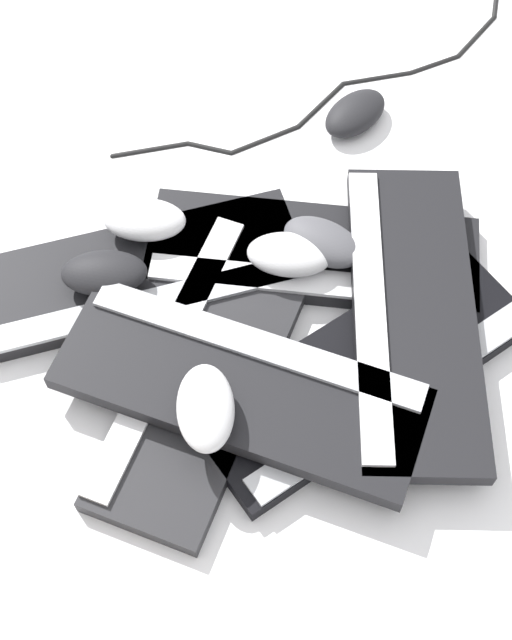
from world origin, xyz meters
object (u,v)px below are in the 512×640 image
object	(u,v)px
keyboard_3	(137,277)
keyboard_2	(312,254)
mouse_3	(289,255)
keyboard_5	(241,386)
keyboard_1	(365,373)
mouse_5	(323,242)
mouse_1	(355,113)
mouse_0	(144,220)
mouse_2	(104,273)
mouse_4	(206,408)
keyboard_0	(208,368)
keyboard_4	(411,313)

from	to	relation	value
keyboard_3	keyboard_2	bearing A→B (deg)	128.83
mouse_3	keyboard_5	bearing A→B (deg)	77.50
keyboard_1	mouse_5	xyz separation A→B (m)	(-0.12, -0.13, 0.04)
keyboard_1	keyboard_5	bearing A→B (deg)	-47.55
keyboard_5	mouse_1	xyz separation A→B (m)	(-0.48, -0.09, -0.02)
mouse_1	mouse_0	bearing A→B (deg)	-9.38
keyboard_3	mouse_3	bearing A→B (deg)	123.12
mouse_1	mouse_2	bearing A→B (deg)	-4.30
mouse_0	mouse_3	bearing A→B (deg)	-12.84
keyboard_1	mouse_1	bearing A→B (deg)	-151.32
mouse_0	mouse_5	xyz separation A→B (m)	(-0.09, 0.22, 0.00)
mouse_2	mouse_3	bearing A→B (deg)	4.88
keyboard_1	mouse_2	world-z (taller)	mouse_2
keyboard_5	mouse_4	world-z (taller)	mouse_4
keyboard_2	mouse_3	xyz separation A→B (m)	(0.04, -0.02, 0.04)
mouse_1	keyboard_0	bearing A→B (deg)	17.94
keyboard_4	mouse_3	world-z (taller)	mouse_3
keyboard_3	mouse_1	world-z (taller)	mouse_1
keyboard_1	mouse_0	bearing A→B (deg)	-96.21
mouse_1	mouse_4	xyz separation A→B (m)	(0.54, 0.08, 0.06)
keyboard_4	mouse_3	bearing A→B (deg)	-88.87
keyboard_2	mouse_5	distance (m)	0.04
keyboard_1	mouse_2	size ratio (longest dim) A/B	4.20
keyboard_0	mouse_5	xyz separation A→B (m)	(-0.22, 0.04, 0.04)
keyboard_4	keyboard_2	bearing A→B (deg)	-102.41
keyboard_2	mouse_2	size ratio (longest dim) A/B	4.21
keyboard_1	mouse_4	distance (m)	0.22
keyboard_2	mouse_1	xyz separation A→B (m)	(-0.25, -0.06, 0.01)
keyboard_3	keyboard_0	bearing A→B (deg)	65.88
keyboard_2	keyboard_1	bearing A→B (deg)	48.75
keyboard_3	mouse_2	size ratio (longest dim) A/B	3.84
mouse_0	mouse_1	distance (m)	0.37
mouse_0	mouse_3	xyz separation A→B (m)	(-0.05, 0.19, 0.00)
keyboard_2	mouse_3	size ratio (longest dim) A/B	4.21
mouse_1	mouse_3	distance (m)	0.29
keyboard_1	keyboard_2	size ratio (longest dim) A/B	1.00
keyboard_0	mouse_4	bearing A→B (deg)	31.93
keyboard_0	mouse_2	bearing A→B (deg)	-101.06
keyboard_1	keyboard_3	distance (m)	0.32
keyboard_3	mouse_5	bearing A→B (deg)	127.19
keyboard_4	mouse_2	world-z (taller)	mouse_2
mouse_0	mouse_2	world-z (taller)	same
keyboard_2	keyboard_3	world-z (taller)	same
keyboard_4	mouse_2	xyz separation A→B (m)	(0.15, -0.36, 0.01)
mouse_1	mouse_3	xyz separation A→B (m)	(0.29, 0.05, 0.03)
keyboard_2	mouse_0	bearing A→B (deg)	-67.64
keyboard_0	keyboard_2	xyz separation A→B (m)	(-0.22, 0.03, 0.00)
keyboard_1	keyboard_5	size ratio (longest dim) A/B	1.01
mouse_4	mouse_5	size ratio (longest dim) A/B	1.00
keyboard_1	keyboard_4	distance (m)	0.10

